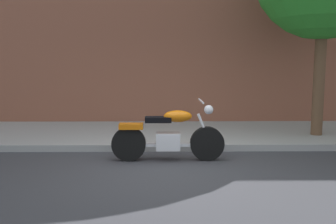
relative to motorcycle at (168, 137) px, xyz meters
The scene contains 3 objects.
ground_plane 0.78m from the motorcycle, 84.86° to the right, with size 60.00×60.00×0.00m, color #38383D.
sidewalk 2.24m from the motorcycle, 88.53° to the left, with size 24.02×3.06×0.14m, color #9A9A9A.
motorcycle is the anchor object (origin of this frame).
Camera 1 is at (-0.14, -6.21, 1.83)m, focal length 40.41 mm.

